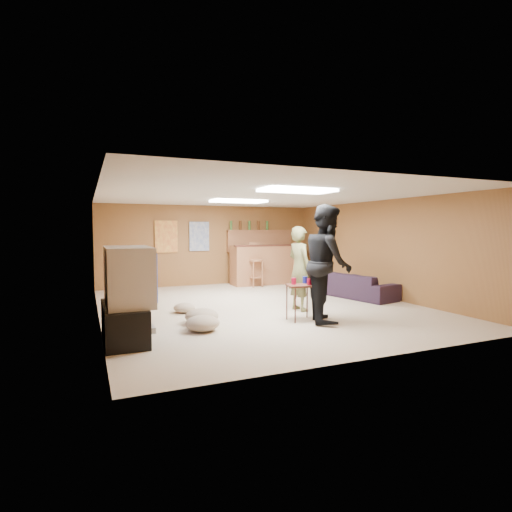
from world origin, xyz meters
name	(u,v)px	position (x,y,z in m)	size (l,w,h in m)	color
ground	(260,306)	(0.00, 0.00, 0.00)	(7.00, 7.00, 0.00)	#C0AD93
ceiling	(260,196)	(0.00, 0.00, 2.20)	(6.00, 7.00, 0.02)	silver
wall_back	(209,245)	(0.00, 3.50, 1.10)	(6.00, 0.02, 2.20)	brown
wall_front	(379,267)	(0.00, -3.50, 1.10)	(6.00, 0.02, 2.20)	brown
wall_left	(98,255)	(-3.00, 0.00, 1.10)	(0.02, 7.00, 2.20)	brown
wall_right	(380,249)	(3.00, 0.00, 1.10)	(0.02, 7.00, 2.20)	brown
tv_stand	(124,323)	(-2.72, -1.50, 0.25)	(0.55, 1.30, 0.50)	black
dvd_box	(141,328)	(-2.50, -1.50, 0.15)	(0.35, 0.50, 0.08)	#B2B2B7
tv_body	(128,276)	(-2.65, -1.50, 0.90)	(0.60, 1.10, 0.80)	#B2B2B7
tv_screen	(151,275)	(-2.34, -1.50, 0.90)	(0.02, 0.95, 0.65)	navy
bar_counter	(266,265)	(1.50, 2.95, 0.55)	(2.00, 0.60, 1.10)	brown
bar_lip	(270,245)	(1.50, 2.70, 1.10)	(2.10, 0.12, 0.05)	#401D14
bar_shelf	(260,231)	(1.50, 3.40, 1.50)	(2.00, 0.18, 0.05)	brown
bar_backing	(260,241)	(1.50, 3.42, 1.20)	(2.00, 0.14, 0.60)	brown
poster_left	(166,237)	(-1.20, 3.46, 1.35)	(0.60, 0.03, 0.85)	#BF3F26
poster_right	(199,236)	(-0.30, 3.46, 1.35)	(0.55, 0.03, 0.80)	#334C99
folding_chair_stack	(136,272)	(-2.00, 3.30, 0.45)	(0.50, 0.14, 0.90)	#B02026
ceiling_panel_front	(297,190)	(0.00, -1.50, 2.17)	(1.20, 0.60, 0.04)	white
ceiling_panel_back	(238,201)	(0.00, 1.20, 2.17)	(1.20, 0.60, 0.04)	white
person_olive	(300,269)	(0.54, -0.64, 0.80)	(0.58, 0.38, 1.60)	brown
person_black	(327,263)	(0.51, -1.62, 0.98)	(0.95, 0.74, 1.95)	black
sofa	(356,285)	(2.43, 0.11, 0.27)	(1.87, 0.73, 0.55)	black
tray_table	(301,302)	(0.15, -1.40, 0.30)	(0.47, 0.38, 0.61)	#401D14
cup_red_near	(294,281)	(0.04, -1.33, 0.67)	(0.08, 0.08, 0.11)	#B60C31
cup_red_far	(309,282)	(0.25, -1.48, 0.66)	(0.08, 0.08, 0.10)	#B60C31
cup_blue	(305,280)	(0.29, -1.27, 0.67)	(0.08, 0.08, 0.12)	navy
bar_stool_left	(256,263)	(1.01, 2.56, 0.65)	(0.41, 0.41, 1.30)	brown
bar_stool_right	(300,266)	(2.22, 2.30, 0.55)	(0.35, 0.35, 1.10)	brown
cushion_near_tv	(202,316)	(-1.47, -0.96, 0.12)	(0.55, 0.55, 0.25)	gray
cushion_mid	(184,308)	(-1.53, 0.02, 0.09)	(0.40, 0.40, 0.18)	gray
cushion_far	(203,323)	(-1.58, -1.42, 0.12)	(0.52, 0.52, 0.23)	gray
bottle_row	(249,225)	(1.16, 3.38, 1.65)	(1.20, 0.08, 0.26)	#3F7233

